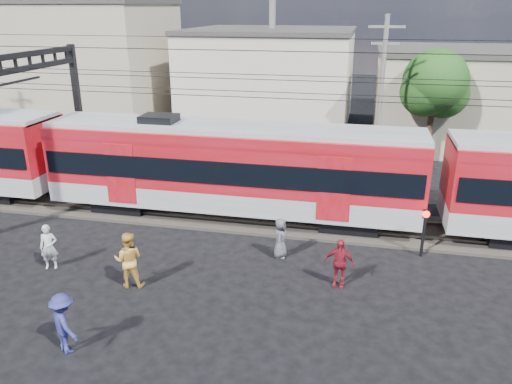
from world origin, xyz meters
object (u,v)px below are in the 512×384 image
at_px(pedestrian_a, 49,247).
at_px(commuter_train, 236,166).
at_px(crossing_signal, 425,224).
at_px(pedestrian_c, 64,323).

bearing_deg(pedestrian_a, commuter_train, 25.94).
relative_size(commuter_train, crossing_signal, 26.57).
relative_size(pedestrian_a, pedestrian_c, 0.94).
relative_size(commuter_train, pedestrian_a, 30.29).
distance_m(commuter_train, pedestrian_a, 8.12).
height_order(pedestrian_a, pedestrian_c, pedestrian_c).
distance_m(commuter_train, crossing_signal, 8.04).
height_order(commuter_train, pedestrian_c, commuter_train).
distance_m(pedestrian_a, crossing_signal, 13.63).
bearing_deg(commuter_train, pedestrian_c, -102.86).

